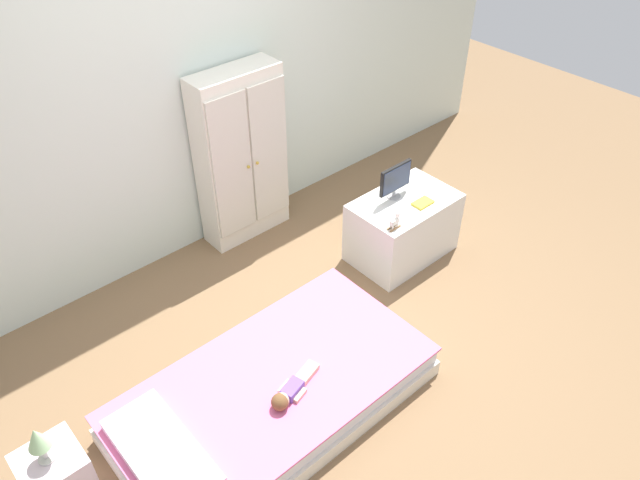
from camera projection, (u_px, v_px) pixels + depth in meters
name	position (u px, v px, depth m)	size (l,w,h in m)	color
ground_plane	(338.00, 349.00, 3.97)	(10.00, 10.00, 0.02)	brown
back_wall	(180.00, 75.00, 4.03)	(6.40, 0.05, 2.70)	silver
bed	(274.00, 393.00, 3.54)	(1.83, 0.97, 0.24)	silver
pillow	(161.00, 452.00, 3.07)	(0.32, 0.70, 0.06)	silver
doll	(288.00, 394.00, 3.34)	(0.39, 0.18, 0.10)	#6B4CB2
table_lamp	(38.00, 439.00, 2.80)	(0.11, 0.11, 0.23)	#B7B2AD
wardrobe	(241.00, 157.00, 4.50)	(0.67, 0.29, 1.35)	white
tv_stand	(403.00, 227.00, 4.54)	(0.77, 0.50, 0.50)	silver
tv_monitor	(395.00, 179.00, 4.33)	(0.29, 0.10, 0.26)	#99999E
rocking_horse_toy	(395.00, 221.00, 4.10)	(0.10, 0.04, 0.12)	#8E6642
book_yellow	(423.00, 203.00, 4.35)	(0.15, 0.10, 0.02)	gold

